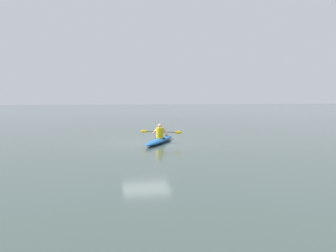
{
  "coord_description": "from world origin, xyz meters",
  "views": [
    {
      "loc": [
        2.35,
        18.58,
        2.53
      ],
      "look_at": [
        -0.29,
        4.75,
        1.31
      ],
      "focal_mm": 37.81,
      "sensor_mm": 36.0,
      "label": 1
    }
  ],
  "objects": [
    {
      "name": "kayak",
      "position": [
        -0.73,
        0.06,
        0.13
      ],
      "size": [
        2.46,
        4.02,
        0.25
      ],
      "color": "#1959A5",
      "rests_on": "ground"
    },
    {
      "name": "kayaker",
      "position": [
        -0.75,
        0.03,
        0.57
      ],
      "size": [
        2.11,
        1.1,
        0.77
      ],
      "color": "yellow",
      "rests_on": "kayak"
    },
    {
      "name": "ground_plane",
      "position": [
        0.0,
        0.0,
        0.0
      ],
      "size": [
        160.0,
        160.0,
        0.0
      ],
      "primitive_type": "plane",
      "color": "#384742"
    }
  ]
}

